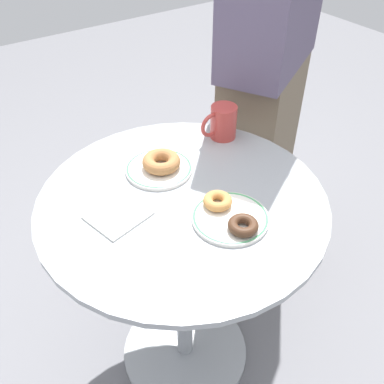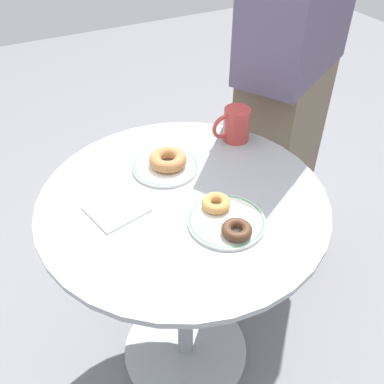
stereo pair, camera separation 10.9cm
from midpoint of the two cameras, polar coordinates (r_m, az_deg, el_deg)
The scene contains 10 objects.
ground_plane at distance 1.73m, azimuth 1.08°, elevation -20.70°, with size 7.00×7.00×0.02m, color slate.
cafe_table at distance 1.31m, azimuth 1.35°, elevation -9.79°, with size 0.77×0.77×0.77m.
plate_left at distance 1.22m, azimuth -1.02°, elevation 3.37°, with size 0.19×0.19×0.01m.
plate_right at distance 1.05m, azimuth 7.59°, elevation -4.00°, with size 0.19×0.19×0.01m.
donut_cinnamon at distance 1.20m, azimuth -0.65°, elevation 4.25°, with size 0.11×0.11×0.04m, color #A36B3D.
donut_chocolate at distance 1.01m, azimuth 9.10°, elevation -5.15°, with size 0.07×0.07×0.02m, color #422819.
donut_old_fashioned at distance 1.07m, azimuth 6.15°, elevation -1.61°, with size 0.07×0.07×0.02m, color #BC7F42.
paper_napkin at distance 1.09m, azimuth -7.22°, elevation -2.31°, with size 0.12×0.13×0.01m, color white.
coffee_mug at distance 1.33m, azimuth 8.20°, elevation 8.82°, with size 0.08×0.13×0.10m.
person_figure at distance 1.58m, azimuth 14.68°, elevation 13.92°, with size 0.41×0.50×1.72m.
Camera 2 is at (0.77, -0.37, 1.50)m, focal length 39.92 mm.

